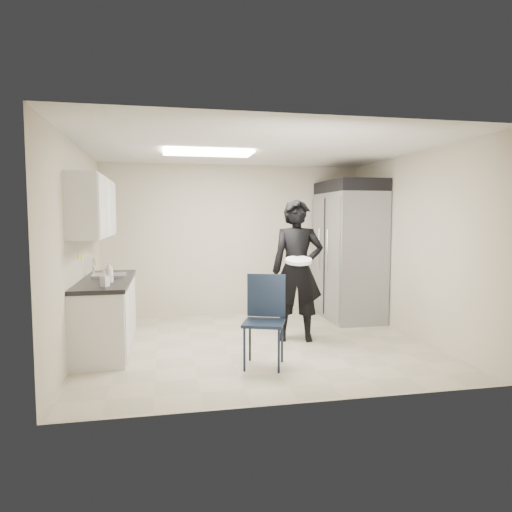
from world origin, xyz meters
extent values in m
plane|color=#B3A48C|center=(0.00, 0.00, 0.00)|extent=(4.50, 4.50, 0.00)
plane|color=silver|center=(0.00, 0.00, 2.60)|extent=(4.50, 4.50, 0.00)
plane|color=#BCB09B|center=(0.00, 2.00, 1.30)|extent=(4.50, 0.00, 4.50)
plane|color=#BCB09B|center=(-2.25, 0.00, 1.30)|extent=(0.00, 4.00, 4.00)
plane|color=#BCB09B|center=(2.25, 0.00, 1.30)|extent=(0.00, 4.00, 4.00)
cube|color=white|center=(-0.60, 0.40, 2.57)|extent=(1.20, 0.60, 0.02)
cube|color=silver|center=(-1.95, 0.20, 0.43)|extent=(0.60, 1.90, 0.86)
cube|color=black|center=(-1.95, 0.20, 0.89)|extent=(0.64, 1.95, 0.05)
cube|color=gray|center=(-1.93, 0.45, 0.87)|extent=(0.42, 0.40, 0.14)
cylinder|color=silver|center=(-2.13, 0.45, 1.02)|extent=(0.02, 0.02, 0.24)
cube|color=silver|center=(-2.08, 0.20, 1.83)|extent=(0.35, 1.80, 0.75)
cube|color=black|center=(-2.14, 1.35, 1.62)|extent=(0.22, 0.30, 0.35)
cube|color=yellow|center=(-2.24, 0.10, 1.22)|extent=(0.00, 0.12, 0.07)
cube|color=yellow|center=(-2.24, 0.30, 1.18)|extent=(0.00, 0.12, 0.07)
cube|color=gray|center=(1.83, 1.27, 1.05)|extent=(0.80, 1.35, 2.10)
cube|color=black|center=(1.83, 1.27, 2.20)|extent=(0.80, 1.35, 0.20)
cube|color=black|center=(-0.11, -0.92, 0.51)|extent=(0.58, 0.58, 1.01)
imported|color=black|center=(0.58, 0.10, 0.97)|extent=(0.80, 0.62, 1.94)
cylinder|color=silver|center=(0.53, -0.14, 1.13)|extent=(0.42, 0.42, 0.04)
imported|color=white|center=(-1.86, -0.19, 1.04)|extent=(0.12, 0.12, 0.26)
imported|color=#AAADB7|center=(-1.88, -0.48, 1.00)|extent=(0.11, 0.11, 0.18)
camera|label=1|loc=(-1.20, -5.89, 1.70)|focal=32.00mm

